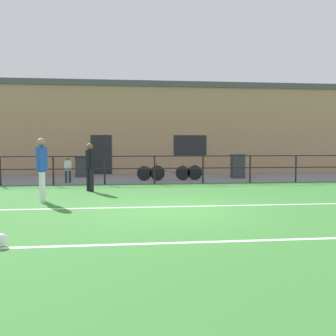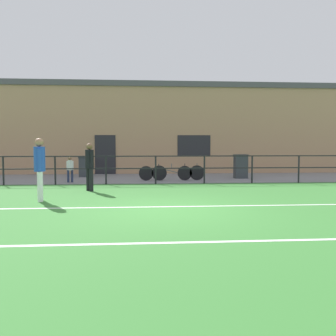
{
  "view_description": "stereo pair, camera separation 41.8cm",
  "coord_description": "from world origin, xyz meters",
  "px_view_note": "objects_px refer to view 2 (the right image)",
  "views": [
    {
      "loc": [
        -1.09,
        -8.86,
        1.6
      ],
      "look_at": [
        0.38,
        4.5,
        0.74
      ],
      "focal_mm": 39.39,
      "sensor_mm": 36.0,
      "label": 1
    },
    {
      "loc": [
        -0.67,
        -8.9,
        1.6
      ],
      "look_at": [
        0.38,
        4.5,
        0.74
      ],
      "focal_mm": 39.39,
      "sensor_mm": 36.0,
      "label": 2
    }
  ],
  "objects_px": {
    "bicycle_parked_3": "(165,173)",
    "trash_bin_0": "(241,166)",
    "bicycle_parked_2": "(178,173)",
    "spectator_child": "(70,168)",
    "player_goalkeeper": "(90,164)",
    "player_winger": "(40,165)",
    "trash_bin_1": "(85,167)"
  },
  "relations": [
    {
      "from": "player_winger",
      "to": "bicycle_parked_3",
      "type": "xyz_separation_m",
      "value": [
        3.95,
        5.49,
        -0.66
      ]
    },
    {
      "from": "spectator_child",
      "to": "trash_bin_0",
      "type": "distance_m",
      "value": 7.73
    },
    {
      "from": "player_goalkeeper",
      "to": "player_winger",
      "type": "relative_size",
      "value": 0.92
    },
    {
      "from": "bicycle_parked_3",
      "to": "trash_bin_0",
      "type": "height_order",
      "value": "trash_bin_0"
    },
    {
      "from": "spectator_child",
      "to": "bicycle_parked_3",
      "type": "relative_size",
      "value": 0.46
    },
    {
      "from": "player_winger",
      "to": "bicycle_parked_3",
      "type": "height_order",
      "value": "player_winger"
    },
    {
      "from": "player_goalkeeper",
      "to": "player_winger",
      "type": "xyz_separation_m",
      "value": [
        -1.1,
        -2.18,
        0.08
      ]
    },
    {
      "from": "player_winger",
      "to": "trash_bin_0",
      "type": "distance_m",
      "value": 9.83
    },
    {
      "from": "player_goalkeeper",
      "to": "bicycle_parked_2",
      "type": "bearing_deg",
      "value": -76.91
    },
    {
      "from": "bicycle_parked_2",
      "to": "player_winger",
      "type": "bearing_deg",
      "value": -129.39
    },
    {
      "from": "player_winger",
      "to": "spectator_child",
      "type": "bearing_deg",
      "value": 165.56
    },
    {
      "from": "bicycle_parked_2",
      "to": "trash_bin_0",
      "type": "distance_m",
      "value": 3.14
    },
    {
      "from": "spectator_child",
      "to": "trash_bin_0",
      "type": "xyz_separation_m",
      "value": [
        7.63,
        1.27,
        -0.05
      ]
    },
    {
      "from": "player_goalkeeper",
      "to": "bicycle_parked_3",
      "type": "bearing_deg",
      "value": -71.76
    },
    {
      "from": "player_goalkeeper",
      "to": "trash_bin_1",
      "type": "height_order",
      "value": "player_goalkeeper"
    },
    {
      "from": "player_winger",
      "to": "bicycle_parked_2",
      "type": "distance_m",
      "value": 7.14
    },
    {
      "from": "player_winger",
      "to": "trash_bin_0",
      "type": "relative_size",
      "value": 1.6
    },
    {
      "from": "player_goalkeeper",
      "to": "spectator_child",
      "type": "distance_m",
      "value": 3.1
    },
    {
      "from": "player_winger",
      "to": "trash_bin_1",
      "type": "bearing_deg",
      "value": 163.51
    },
    {
      "from": "player_winger",
      "to": "spectator_child",
      "type": "xyz_separation_m",
      "value": [
        -0.08,
        5.02,
        -0.38
      ]
    },
    {
      "from": "player_goalkeeper",
      "to": "trash_bin_0",
      "type": "xyz_separation_m",
      "value": [
        6.44,
        4.11,
        -0.35
      ]
    },
    {
      "from": "trash_bin_1",
      "to": "player_winger",
      "type": "bearing_deg",
      "value": -91.1
    },
    {
      "from": "player_winger",
      "to": "trash_bin_0",
      "type": "xyz_separation_m",
      "value": [
        7.55,
        6.29,
        -0.43
      ]
    },
    {
      "from": "bicycle_parked_2",
      "to": "bicycle_parked_3",
      "type": "distance_m",
      "value": 0.56
    },
    {
      "from": "player_winger",
      "to": "bicycle_parked_3",
      "type": "bearing_deg",
      "value": 128.9
    },
    {
      "from": "player_winger",
      "to": "bicycle_parked_2",
      "type": "relative_size",
      "value": 0.76
    },
    {
      "from": "player_goalkeeper",
      "to": "player_winger",
      "type": "distance_m",
      "value": 2.44
    },
    {
      "from": "bicycle_parked_2",
      "to": "spectator_child",
      "type": "bearing_deg",
      "value": -174.12
    },
    {
      "from": "player_winger",
      "to": "trash_bin_1",
      "type": "xyz_separation_m",
      "value": [
        0.15,
        7.62,
        -0.49
      ]
    },
    {
      "from": "player_winger",
      "to": "trash_bin_1",
      "type": "height_order",
      "value": "player_winger"
    },
    {
      "from": "bicycle_parked_3",
      "to": "trash_bin_0",
      "type": "xyz_separation_m",
      "value": [
        3.6,
        0.79,
        0.23
      ]
    },
    {
      "from": "bicycle_parked_2",
      "to": "bicycle_parked_3",
      "type": "bearing_deg",
      "value": 180.0
    }
  ]
}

